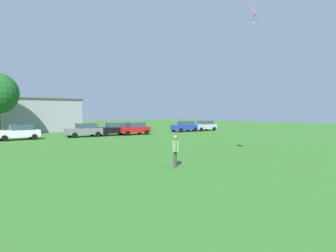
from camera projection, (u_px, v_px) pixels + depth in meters
The scene contains 10 objects.
ground_plane at pixel (15, 149), 24.78m from camera, with size 160.00×160.00×0.00m, color #387528.
adult_bystander at pixel (175, 148), 16.60m from camera, with size 0.60×0.70×1.75m.
kite at pixel (254, 13), 17.25m from camera, with size 1.02×0.72×1.04m.
parked_car_white_3 at pixel (19, 132), 32.99m from camera, with size 4.30×2.02×1.68m.
parked_car_gray_4 at pixel (84, 130), 37.16m from camera, with size 4.30×2.02×1.68m.
parked_car_black_5 at pixel (114, 129), 39.64m from camera, with size 4.30×2.02×1.68m.
parked_car_red_6 at pixel (134, 128), 40.79m from camera, with size 4.30×2.02×1.68m.
parked_car_blue_7 at pixel (185, 126), 47.35m from camera, with size 4.30×2.02×1.68m.
parked_car_silver_8 at pixel (204, 126), 49.83m from camera, with size 4.30×2.02×1.68m.
house_left at pixel (31, 115), 46.86m from camera, with size 14.33×7.14×5.20m.
Camera 1 is at (-5.02, 2.76, 2.98)m, focal length 32.33 mm.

